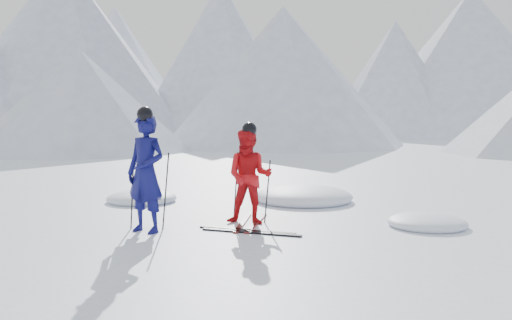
# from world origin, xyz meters

# --- Properties ---
(ground) EXTENTS (160.00, 160.00, 0.00)m
(ground) POSITION_xyz_m (0.00, 0.00, 0.00)
(ground) COLOR white
(ground) RESTS_ON ground
(mountain_range) EXTENTS (106.15, 62.94, 15.53)m
(mountain_range) POSITION_xyz_m (5.71, 35.31, 6.72)
(mountain_range) COLOR #B2BCD1
(mountain_range) RESTS_ON ground
(skier_blue) EXTENTS (0.83, 0.68, 1.96)m
(skier_blue) POSITION_xyz_m (-3.08, -0.93, 0.98)
(skier_blue) COLOR #0D0E50
(skier_blue) RESTS_ON ground
(skier_red) EXTENTS (0.83, 0.65, 1.69)m
(skier_red) POSITION_xyz_m (-1.53, 0.02, 0.85)
(skier_red) COLOR red
(skier_red) RESTS_ON ground
(pole_blue_left) EXTENTS (0.13, 0.09, 1.30)m
(pole_blue_left) POSITION_xyz_m (-3.38, -0.78, 0.65)
(pole_blue_left) COLOR black
(pole_blue_left) RESTS_ON ground
(pole_blue_right) EXTENTS (0.13, 0.08, 1.30)m
(pole_blue_right) POSITION_xyz_m (-2.83, -0.68, 0.65)
(pole_blue_right) COLOR black
(pole_blue_right) RESTS_ON ground
(pole_red_left) EXTENTS (0.11, 0.09, 1.13)m
(pole_red_left) POSITION_xyz_m (-1.83, 0.27, 0.56)
(pole_red_left) COLOR black
(pole_red_left) RESTS_ON ground
(pole_red_right) EXTENTS (0.11, 0.08, 1.13)m
(pole_red_right) POSITION_xyz_m (-1.23, 0.17, 0.56)
(pole_red_right) COLOR black
(pole_red_right) RESTS_ON ground
(ski_worn_left) EXTENTS (0.17, 1.70, 0.03)m
(ski_worn_left) POSITION_xyz_m (-1.65, 0.02, 0.01)
(ski_worn_left) COLOR black
(ski_worn_left) RESTS_ON ground
(ski_worn_right) EXTENTS (0.13, 1.70, 0.03)m
(ski_worn_right) POSITION_xyz_m (-1.41, 0.02, 0.01)
(ski_worn_right) COLOR black
(ski_worn_right) RESTS_ON ground
(ski_loose_a) EXTENTS (1.68, 0.43, 0.03)m
(ski_loose_a) POSITION_xyz_m (-1.46, -0.61, 0.01)
(ski_loose_a) COLOR black
(ski_loose_a) RESTS_ON ground
(ski_loose_b) EXTENTS (1.69, 0.38, 0.03)m
(ski_loose_b) POSITION_xyz_m (-1.36, -0.76, 0.01)
(ski_loose_b) COLOR black
(ski_loose_b) RESTS_ON ground
(snow_lumps) EXTENTS (7.37, 4.21, 0.48)m
(snow_lumps) POSITION_xyz_m (-1.23, 2.23, 0.00)
(snow_lumps) COLOR white
(snow_lumps) RESTS_ON ground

